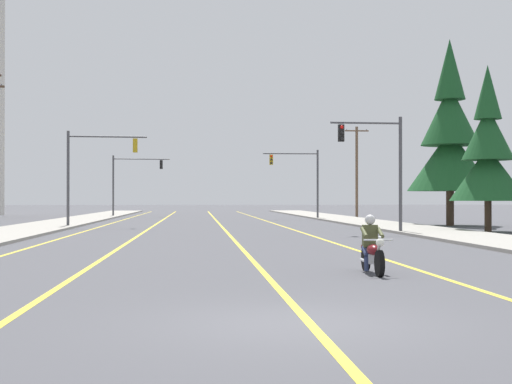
{
  "coord_description": "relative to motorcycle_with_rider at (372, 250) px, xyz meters",
  "views": [
    {
      "loc": [
        -1.47,
        -11.05,
        1.87
      ],
      "look_at": [
        1.15,
        21.53,
        2.15
      ],
      "focal_mm": 52.21,
      "sensor_mm": 36.0,
      "label": 1
    }
  ],
  "objects": [
    {
      "name": "sidewalk_kerb_left",
      "position": [
        -14.1,
        32.89,
        -0.52
      ],
      "size": [
        4.4,
        110.0,
        0.14
      ],
      "primitive_type": "cube",
      "color": "#9E998E",
      "rests_on": "ground"
    },
    {
      "name": "conifer_tree_right_verge_near",
      "position": [
        11.83,
        21.97,
        3.68
      ],
      "size": [
        4.23,
        4.23,
        9.31
      ],
      "color": "#423023",
      "rests_on": "ground"
    },
    {
      "name": "lane_stripe_center",
      "position": [
        -2.66,
        37.89,
        -0.58
      ],
      "size": [
        0.16,
        100.0,
        0.01
      ],
      "primitive_type": "cube",
      "color": "yellow",
      "rests_on": "ground"
    },
    {
      "name": "lane_stripe_left",
      "position": [
        -7.22,
        37.89,
        -0.58
      ],
      "size": [
        0.16,
        100.0,
        0.01
      ],
      "primitive_type": "cube",
      "color": "yellow",
      "rests_on": "ground"
    },
    {
      "name": "traffic_signal_near_right",
      "position": [
        5.4,
        20.5,
        3.45
      ],
      "size": [
        3.88,
        0.49,
        6.2
      ],
      "color": "#47474C",
      "rests_on": "ground"
    },
    {
      "name": "ground_plane",
      "position": [
        -2.87,
        -7.11,
        -0.59
      ],
      "size": [
        400.0,
        400.0,
        0.0
      ],
      "primitive_type": "plane",
      "color": "#47474C"
    },
    {
      "name": "traffic_signal_near_left",
      "position": [
        -11.09,
        30.39,
        3.52
      ],
      "size": [
        5.08,
        0.59,
        6.2
      ],
      "color": "#47474C",
      "rests_on": "ground"
    },
    {
      "name": "sidewalk_kerb_right",
      "position": [
        8.35,
        32.89,
        -0.52
      ],
      "size": [
        4.4,
        110.0,
        0.14
      ],
      "primitive_type": "cube",
      "color": "#9E998E",
      "rests_on": "ground"
    },
    {
      "name": "motorcycle_with_rider",
      "position": [
        0.0,
        0.0,
        0.0
      ],
      "size": [
        0.7,
        2.19,
        1.46
      ],
      "color": "black",
      "rests_on": "ground"
    },
    {
      "name": "traffic_signal_mid_left",
      "position": [
        -11.02,
        57.74,
        3.56
      ],
      "size": [
        5.73,
        0.54,
        6.2
      ],
      "color": "#47474C",
      "rests_on": "ground"
    },
    {
      "name": "traffic_signal_mid_right",
      "position": [
        5.04,
        47.53,
        3.52
      ],
      "size": [
        5.0,
        0.37,
        6.2
      ],
      "color": "#47474C",
      "rests_on": "ground"
    },
    {
      "name": "lane_stripe_right",
      "position": [
        1.4,
        37.89,
        -0.58
      ],
      "size": [
        0.16,
        100.0,
        0.01
      ],
      "primitive_type": "cube",
      "color": "yellow",
      "rests_on": "ground"
    },
    {
      "name": "conifer_tree_right_verge_far",
      "position": [
        12.9,
        31.24,
        5.26
      ],
      "size": [
        5.8,
        5.8,
        12.76
      ],
      "color": "#423023",
      "rests_on": "ground"
    },
    {
      "name": "utility_pole_right_far",
      "position": [
        11.13,
        52.64,
        4.03
      ],
      "size": [
        2.31,
        0.26,
        8.8
      ],
      "color": "brown",
      "rests_on": "ground"
    },
    {
      "name": "lane_stripe_far_left",
      "position": [
        -10.62,
        37.89,
        -0.58
      ],
      "size": [
        0.16,
        100.0,
        0.01
      ],
      "primitive_type": "cube",
      "color": "yellow",
      "rests_on": "ground"
    }
  ]
}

